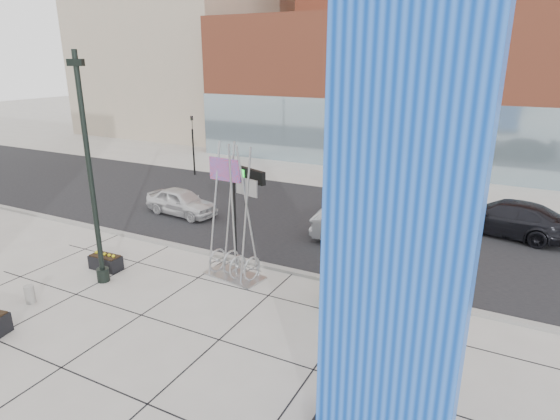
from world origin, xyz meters
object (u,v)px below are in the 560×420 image
at_px(public_art_sculpture, 234,243).
at_px(blue_pylon, 400,235).
at_px(concrete_bollard, 30,294).
at_px(overhead_street_sign, 249,181).
at_px(car_silver_mid, 368,228).
at_px(car_white_west, 181,202).
at_px(lamp_post, 93,195).

bearing_deg(public_art_sculpture, blue_pylon, -27.47).
bearing_deg(concrete_bollard, overhead_street_sign, 49.11).
xyz_separation_m(blue_pylon, overhead_street_sign, (-7.03, 6.25, -1.24)).
relative_size(concrete_bollard, car_silver_mid, 0.13).
bearing_deg(car_white_west, public_art_sculpture, -121.47).
height_order(public_art_sculpture, car_silver_mid, public_art_sculpture).
bearing_deg(overhead_street_sign, car_silver_mid, 72.54).
distance_m(concrete_bollard, overhead_street_sign, 8.41).
bearing_deg(lamp_post, car_silver_mid, 45.94).
bearing_deg(car_white_west, lamp_post, -156.92).
height_order(lamp_post, car_white_west, lamp_post).
distance_m(blue_pylon, overhead_street_sign, 9.49).
bearing_deg(overhead_street_sign, blue_pylon, -20.23).
relative_size(overhead_street_sign, car_silver_mid, 0.83).
bearing_deg(car_silver_mid, blue_pylon, -166.98).
xyz_separation_m(lamp_post, car_white_west, (-2.30, 7.44, -2.63)).
distance_m(lamp_post, car_silver_mid, 11.20).
bearing_deg(car_white_west, concrete_bollard, -166.06).
xyz_separation_m(concrete_bollard, overhead_street_sign, (5.10, 5.89, 3.16)).
xyz_separation_m(overhead_street_sign, car_silver_mid, (3.42, 4.24, -2.67)).
bearing_deg(overhead_street_sign, public_art_sculpture, -72.70).
height_order(blue_pylon, public_art_sculpture, blue_pylon).
bearing_deg(overhead_street_sign, concrete_bollard, -109.48).
bearing_deg(car_white_west, overhead_street_sign, -114.74).
height_order(public_art_sculpture, car_white_west, public_art_sculpture).
relative_size(lamp_post, public_art_sculpture, 1.59).
height_order(concrete_bollard, car_silver_mid, car_silver_mid).
height_order(public_art_sculpture, concrete_bollard, public_art_sculpture).
height_order(blue_pylon, overhead_street_sign, blue_pylon).
distance_m(public_art_sculpture, car_silver_mid, 6.37).
distance_m(overhead_street_sign, car_silver_mid, 6.07).
distance_m(blue_pylon, concrete_bollard, 12.91).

